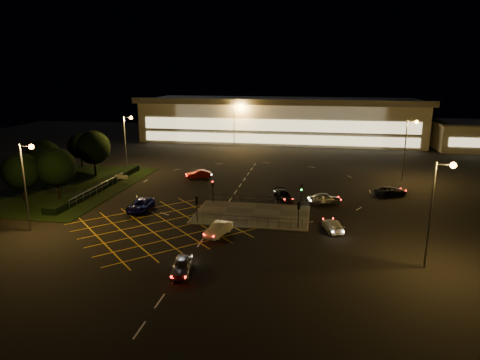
% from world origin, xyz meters
% --- Properties ---
extents(ground, '(180.00, 180.00, 0.00)m').
position_xyz_m(ground, '(0.00, 0.00, 0.00)').
color(ground, black).
rests_on(ground, ground).
extents(pedestrian_island, '(14.00, 9.00, 0.12)m').
position_xyz_m(pedestrian_island, '(2.00, -2.00, 0.06)').
color(pedestrian_island, '#4C4944').
rests_on(pedestrian_island, ground).
extents(grass_verge, '(18.00, 30.00, 0.08)m').
position_xyz_m(grass_verge, '(-28.00, 6.00, 0.04)').
color(grass_verge, black).
rests_on(grass_verge, ground).
extents(hedge, '(2.00, 26.00, 1.00)m').
position_xyz_m(hedge, '(-23.00, 6.00, 0.50)').
color(hedge, black).
rests_on(hedge, ground).
extents(supermarket, '(72.00, 26.50, 10.50)m').
position_xyz_m(supermarket, '(0.00, 61.95, 5.31)').
color(supermarket, beige).
rests_on(supermarket, ground).
extents(retail_unit_a, '(18.80, 14.80, 6.35)m').
position_xyz_m(retail_unit_a, '(46.00, 53.97, 3.21)').
color(retail_unit_a, beige).
rests_on(retail_unit_a, ground).
extents(streetlight_sw, '(1.78, 0.56, 10.03)m').
position_xyz_m(streetlight_sw, '(-21.56, -12.00, 6.56)').
color(streetlight_sw, slate).
rests_on(streetlight_sw, ground).
extents(streetlight_se, '(1.78, 0.56, 10.03)m').
position_xyz_m(streetlight_se, '(20.44, -14.00, 6.56)').
color(streetlight_se, slate).
rests_on(streetlight_se, ground).
extents(streetlight_nw, '(1.78, 0.56, 10.03)m').
position_xyz_m(streetlight_nw, '(-23.56, 18.00, 6.56)').
color(streetlight_nw, slate).
rests_on(streetlight_nw, ground).
extents(streetlight_ne, '(1.78, 0.56, 10.03)m').
position_xyz_m(streetlight_ne, '(24.44, 20.00, 6.56)').
color(streetlight_ne, slate).
rests_on(streetlight_ne, ground).
extents(streetlight_far_left, '(1.78, 0.56, 10.03)m').
position_xyz_m(streetlight_far_left, '(-9.56, 48.00, 6.56)').
color(streetlight_far_left, slate).
rests_on(streetlight_far_left, ground).
extents(streetlight_far_right, '(1.78, 0.56, 10.03)m').
position_xyz_m(streetlight_far_right, '(30.44, 50.00, 6.56)').
color(streetlight_far_right, slate).
rests_on(streetlight_far_right, ground).
extents(signal_sw, '(0.28, 0.30, 3.15)m').
position_xyz_m(signal_sw, '(-4.00, -5.99, 2.37)').
color(signal_sw, black).
rests_on(signal_sw, pedestrian_island).
extents(signal_se, '(0.28, 0.30, 3.15)m').
position_xyz_m(signal_se, '(8.00, -5.99, 2.37)').
color(signal_se, black).
rests_on(signal_se, pedestrian_island).
extents(signal_nw, '(0.28, 0.30, 3.15)m').
position_xyz_m(signal_nw, '(-4.00, 1.99, 2.37)').
color(signal_nw, black).
rests_on(signal_nw, pedestrian_island).
extents(signal_ne, '(0.28, 0.30, 3.15)m').
position_xyz_m(signal_ne, '(8.00, 1.99, 2.37)').
color(signal_ne, black).
rests_on(signal_ne, pedestrian_island).
extents(tree_a, '(5.04, 5.04, 6.86)m').
position_xyz_m(tree_a, '(-30.00, -2.00, 4.33)').
color(tree_a, black).
rests_on(tree_a, ground).
extents(tree_b, '(5.40, 5.40, 7.35)m').
position_xyz_m(tree_b, '(-32.00, 6.00, 4.64)').
color(tree_b, black).
rests_on(tree_b, ground).
extents(tree_c, '(5.76, 5.76, 7.84)m').
position_xyz_m(tree_c, '(-28.00, 14.00, 4.95)').
color(tree_c, black).
rests_on(tree_c, ground).
extents(tree_d, '(4.68, 4.68, 6.37)m').
position_xyz_m(tree_d, '(-34.00, 20.00, 4.02)').
color(tree_d, black).
rests_on(tree_d, ground).
extents(tree_e, '(5.40, 5.40, 7.35)m').
position_xyz_m(tree_e, '(-26.00, 0.00, 4.64)').
color(tree_e, black).
rests_on(tree_e, ground).
extents(car_near_silver, '(2.34, 4.35, 1.41)m').
position_xyz_m(car_near_silver, '(-1.75, -19.08, 0.70)').
color(car_near_silver, '#B5B7BD').
rests_on(car_near_silver, ground).
extents(car_queue_white, '(2.65, 4.50, 1.40)m').
position_xyz_m(car_queue_white, '(-0.60, -9.48, 0.70)').
color(car_queue_white, white).
rests_on(car_queue_white, ground).
extents(car_left_blue, '(2.82, 5.49, 1.48)m').
position_xyz_m(car_left_blue, '(-12.58, -2.81, 0.74)').
color(car_left_blue, '#0E0F56').
rests_on(car_left_blue, ground).
extents(car_far_dkgrey, '(3.49, 4.82, 1.30)m').
position_xyz_m(car_far_dkgrey, '(5.41, 5.41, 0.65)').
color(car_far_dkgrey, black).
rests_on(car_far_dkgrey, ground).
extents(car_right_silver, '(4.61, 2.74, 1.47)m').
position_xyz_m(car_right_silver, '(11.13, 4.56, 0.74)').
color(car_right_silver, '#999B9F').
rests_on(car_right_silver, ground).
extents(car_circ_red, '(4.41, 3.06, 1.38)m').
position_xyz_m(car_circ_red, '(-9.81, 15.46, 0.69)').
color(car_circ_red, maroon).
rests_on(car_circ_red, ground).
extents(car_east_grey, '(5.17, 4.12, 1.31)m').
position_xyz_m(car_east_grey, '(20.75, 10.37, 0.65)').
color(car_east_grey, black).
rests_on(car_east_grey, ground).
extents(car_approach_white, '(2.72, 4.60, 1.25)m').
position_xyz_m(car_approach_white, '(11.93, -5.79, 0.63)').
color(car_approach_white, silver).
rests_on(car_approach_white, ground).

